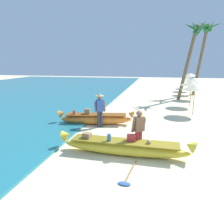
% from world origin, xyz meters
% --- Properties ---
extents(ground_plane, '(80.00, 80.00, 0.00)m').
position_xyz_m(ground_plane, '(0.00, 0.00, 0.00)').
color(ground_plane, beige).
extents(boat_yellow_foreground, '(4.88, 0.85, 0.79)m').
position_xyz_m(boat_yellow_foreground, '(-0.81, -0.56, 0.29)').
color(boat_yellow_foreground, yellow).
rests_on(boat_yellow_foreground, ground).
extents(boat_orange_midground, '(4.09, 1.31, 0.83)m').
position_xyz_m(boat_orange_midground, '(-2.87, 3.00, 0.31)').
color(boat_orange_midground, orange).
rests_on(boat_orange_midground, ground).
extents(person_vendor_hatted, '(0.58, 0.46, 1.75)m').
position_xyz_m(person_vendor_hatted, '(-2.52, 2.55, 1.01)').
color(person_vendor_hatted, '#333842').
rests_on(person_vendor_hatted, ground).
extents(person_tourist_customer, '(0.55, 0.49, 1.60)m').
position_xyz_m(person_tourist_customer, '(-0.32, -0.25, 0.90)').
color(person_tourist_customer, '#B2383D').
rests_on(person_tourist_customer, ground).
extents(parasol_row_0, '(1.60, 1.60, 1.91)m').
position_xyz_m(parasol_row_0, '(2.54, 6.26, 1.75)').
color(parasol_row_0, '#8E6B47').
rests_on(parasol_row_0, ground).
extents(parasol_row_1, '(1.60, 1.60, 1.91)m').
position_xyz_m(parasol_row_1, '(2.73, 9.03, 1.75)').
color(parasol_row_1, '#8E6B47').
rests_on(parasol_row_1, ground).
extents(parasol_row_2, '(1.60, 1.60, 1.91)m').
position_xyz_m(parasol_row_2, '(3.36, 12.28, 1.75)').
color(parasol_row_2, '#8E6B47').
rests_on(parasol_row_2, ground).
extents(parasol_row_3, '(1.60, 1.60, 1.91)m').
position_xyz_m(parasol_row_3, '(3.53, 15.19, 1.75)').
color(parasol_row_3, '#8E6B47').
rests_on(parasol_row_3, ground).
extents(parasol_row_4, '(1.60, 1.60, 1.91)m').
position_xyz_m(parasol_row_4, '(3.71, 17.97, 1.75)').
color(parasol_row_4, '#8E6B47').
rests_on(parasol_row_4, ground).
extents(parasol_row_5, '(1.60, 1.60, 1.91)m').
position_xyz_m(parasol_row_5, '(4.22, 20.78, 1.75)').
color(parasol_row_5, '#8E6B47').
rests_on(parasol_row_5, ground).
extents(palm_tree_tall_inland, '(2.70, 2.46, 7.05)m').
position_xyz_m(palm_tree_tall_inland, '(4.53, 15.31, 5.49)').
color(palm_tree_tall_inland, brown).
rests_on(palm_tree_tall_inland, ground).
extents(palm_tree_leaning_seaward, '(2.30, 2.22, 6.51)m').
position_xyz_m(palm_tree_leaning_seaward, '(3.05, 11.88, 5.09)').
color(palm_tree_leaning_seaward, brown).
rests_on(palm_tree_leaning_seaward, ground).
extents(paddle, '(0.39, 1.56, 0.05)m').
position_xyz_m(paddle, '(-0.44, -2.05, 0.03)').
color(paddle, '#8E6B47').
rests_on(paddle, ground).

